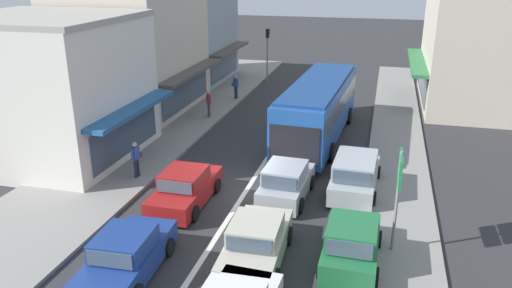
% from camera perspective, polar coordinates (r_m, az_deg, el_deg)
% --- Properties ---
extents(ground_plane, '(140.00, 140.00, 0.00)m').
position_cam_1_polar(ground_plane, '(21.20, -1.13, -5.36)').
color(ground_plane, '#2D2D30').
extents(lane_centre_line, '(0.20, 28.00, 0.01)m').
position_cam_1_polar(lane_centre_line, '(24.75, 1.37, -1.48)').
color(lane_centre_line, silver).
rests_on(lane_centre_line, ground).
extents(sidewalk_left, '(5.20, 44.00, 0.14)m').
position_cam_1_polar(sidewalk_left, '(28.67, -11.04, 1.36)').
color(sidewalk_left, gray).
rests_on(sidewalk_left, ground).
extents(kerb_right, '(2.80, 44.00, 0.12)m').
position_cam_1_polar(kerb_right, '(26.05, 15.80, -1.01)').
color(kerb_right, gray).
rests_on(kerb_right, ground).
extents(shopfront_corner_near, '(8.79, 7.54, 6.86)m').
position_cam_1_polar(shopfront_corner_near, '(25.87, -22.55, 5.88)').
color(shopfront_corner_near, silver).
rests_on(shopfront_corner_near, ground).
extents(shopfront_mid_block, '(7.94, 8.98, 7.74)m').
position_cam_1_polar(shopfront_mid_block, '(32.79, -13.87, 10.36)').
color(shopfront_mid_block, beige).
rests_on(shopfront_mid_block, ground).
extents(shopfront_far_end, '(7.42, 7.90, 7.43)m').
position_cam_1_polar(shopfront_far_end, '(40.54, -8.07, 12.30)').
color(shopfront_far_end, '#84939E').
rests_on(shopfront_far_end, ground).
extents(building_right_far, '(8.39, 10.80, 8.42)m').
position_cam_1_polar(building_right_far, '(36.31, 24.82, 10.56)').
color(building_right_far, beige).
rests_on(building_right_far, ground).
extents(city_bus, '(3.16, 10.98, 3.23)m').
position_cam_1_polar(city_bus, '(26.82, 7.14, 4.32)').
color(city_bus, '#1E4C99').
rests_on(city_bus, ground).
extents(sedan_queue_far_back, '(1.91, 4.20, 1.47)m').
position_cam_1_polar(sedan_queue_far_back, '(20.04, -8.09, -5.06)').
color(sedan_queue_far_back, maroon).
rests_on(sedan_queue_far_back, ground).
extents(sedan_adjacent_lane_lead, '(2.05, 4.28, 1.47)m').
position_cam_1_polar(sedan_adjacent_lane_lead, '(16.11, -14.58, -12.31)').
color(sedan_adjacent_lane_lead, navy).
rests_on(sedan_adjacent_lane_lead, ground).
extents(sedan_behind_bus_mid, '(2.01, 4.26, 1.47)m').
position_cam_1_polar(sedan_behind_bus_mid, '(16.27, 0.02, -11.23)').
color(sedan_behind_bus_mid, '#B7B29E').
rests_on(sedan_behind_bus_mid, ground).
extents(hatchback_queue_gap_filler, '(1.94, 3.77, 1.54)m').
position_cam_1_polar(hatchback_queue_gap_filler, '(20.26, 3.46, -4.44)').
color(hatchback_queue_gap_filler, '#9EA3A8').
rests_on(hatchback_queue_gap_filler, ground).
extents(parked_hatchback_kerb_front, '(1.86, 3.72, 1.54)m').
position_cam_1_polar(parked_hatchback_kerb_front, '(16.40, 10.88, -11.16)').
color(parked_hatchback_kerb_front, '#1E6638').
rests_on(parked_hatchback_kerb_front, ground).
extents(parked_wagon_kerb_second, '(2.05, 4.56, 1.58)m').
position_cam_1_polar(parked_wagon_kerb_second, '(21.34, 11.27, -3.40)').
color(parked_wagon_kerb_second, '#9EA3A8').
rests_on(parked_wagon_kerb_second, ground).
extents(traffic_light_downstreet, '(0.33, 0.24, 4.20)m').
position_cam_1_polar(traffic_light_downstreet, '(39.91, 1.33, 11.13)').
color(traffic_light_downstreet, gray).
rests_on(traffic_light_downstreet, ground).
extents(directional_road_sign, '(0.10, 1.40, 3.60)m').
position_cam_1_polar(directional_road_sign, '(16.39, 16.06, -3.79)').
color(directional_road_sign, gray).
rests_on(directional_road_sign, ground).
extents(pedestrian_with_handbag_near, '(0.26, 0.65, 1.63)m').
position_cam_1_polar(pedestrian_with_handbag_near, '(22.46, -13.56, -1.47)').
color(pedestrian_with_handbag_near, '#232838').
rests_on(pedestrian_with_handbag_near, sidewalk_left).
extents(pedestrian_browsing_midblock, '(0.38, 0.49, 1.63)m').
position_cam_1_polar(pedestrian_browsing_midblock, '(30.62, -5.43, 4.81)').
color(pedestrian_browsing_midblock, '#4C4742').
rests_on(pedestrian_browsing_midblock, sidewalk_left).
extents(pedestrian_far_walker, '(0.58, 0.53, 1.63)m').
position_cam_1_polar(pedestrian_far_walker, '(34.71, -2.33, 6.72)').
color(pedestrian_far_walker, '#232838').
rests_on(pedestrian_far_walker, sidewalk_left).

